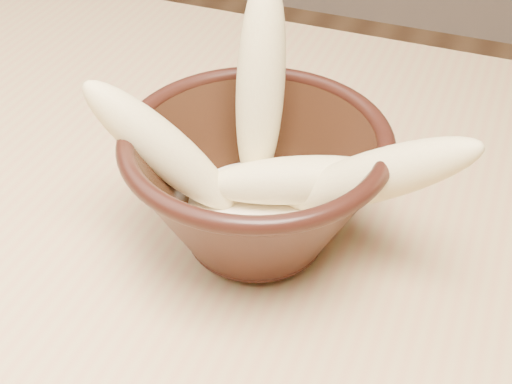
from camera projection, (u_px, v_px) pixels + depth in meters
table at (75, 315)px, 0.56m from camera, size 1.20×0.80×0.75m
bowl at (256, 182)px, 0.48m from camera, size 0.18×0.18×0.10m
milk_puddle at (256, 209)px, 0.49m from camera, size 0.10×0.10×0.01m
banana_upright at (261, 84)px, 0.48m from camera, size 0.05×0.08×0.15m
banana_left at (162, 148)px, 0.46m from camera, size 0.12×0.06×0.11m
banana_right at (374, 176)px, 0.45m from camera, size 0.14×0.04×0.11m
banana_across at (299, 180)px, 0.48m from camera, size 0.13×0.08×0.04m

